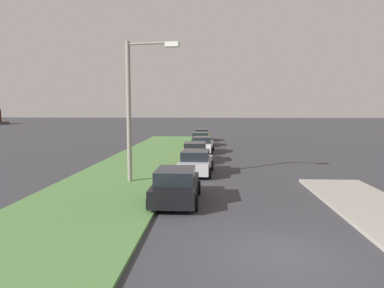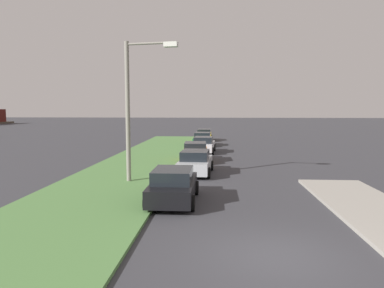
% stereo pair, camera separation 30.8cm
% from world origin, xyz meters
% --- Properties ---
extents(ground, '(300.00, 300.00, 0.00)m').
position_xyz_m(ground, '(0.00, 0.00, 0.00)').
color(ground, '#38383D').
extents(grass_median, '(60.00, 6.00, 0.12)m').
position_xyz_m(grass_median, '(10.00, 7.09, 0.06)').
color(grass_median, '#517F42').
rests_on(grass_median, ground).
extents(parked_car_black, '(4.31, 2.04, 1.47)m').
position_xyz_m(parked_car_black, '(5.43, 3.45, 0.72)').
color(parked_car_black, black).
rests_on(parked_car_black, ground).
extents(parked_car_silver, '(4.39, 2.20, 1.47)m').
position_xyz_m(parked_car_silver, '(12.03, 2.88, 0.72)').
color(parked_car_silver, '#B2B5BA').
rests_on(parked_car_silver, ground).
extents(parked_car_orange, '(4.37, 2.16, 1.47)m').
position_xyz_m(parked_car_orange, '(17.26, 3.18, 0.72)').
color(parked_car_orange, orange).
rests_on(parked_car_orange, ground).
extents(parked_car_white, '(4.39, 2.21, 1.47)m').
position_xyz_m(parked_car_white, '(22.65, 2.73, 0.72)').
color(parked_car_white, silver).
rests_on(parked_car_white, ground).
extents(parked_car_green, '(4.36, 2.13, 1.47)m').
position_xyz_m(parked_car_green, '(28.57, 3.05, 0.72)').
color(parked_car_green, '#1E6B38').
rests_on(parked_car_green, ground).
extents(parked_car_yellow, '(4.32, 2.06, 1.47)m').
position_xyz_m(parked_car_yellow, '(34.85, 3.09, 0.72)').
color(parked_car_yellow, gold).
rests_on(parked_car_yellow, ground).
extents(streetlight, '(0.69, 2.87, 7.50)m').
position_xyz_m(streetlight, '(9.11, 5.97, 4.39)').
color(streetlight, gray).
rests_on(streetlight, ground).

